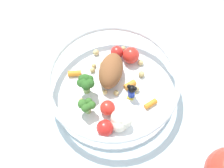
% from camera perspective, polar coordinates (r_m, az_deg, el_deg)
% --- Properties ---
extents(ground_plane, '(2.40, 2.40, 0.00)m').
position_cam_1_polar(ground_plane, '(0.64, -0.11, -1.77)').
color(ground_plane, silver).
extents(food_container, '(0.24, 0.24, 0.06)m').
position_cam_1_polar(food_container, '(0.62, -0.05, -0.12)').
color(food_container, white).
rests_on(food_container, ground_plane).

